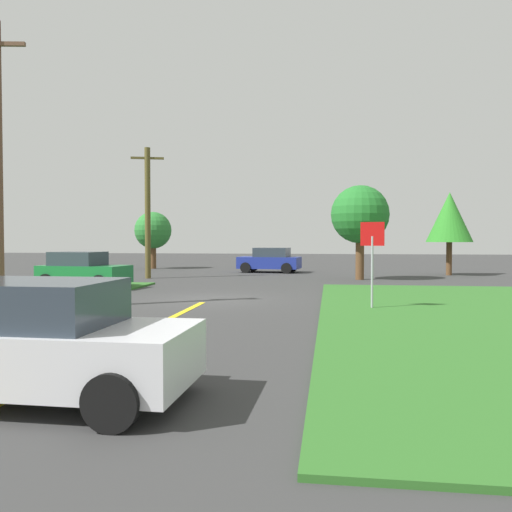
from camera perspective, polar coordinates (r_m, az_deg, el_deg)
The scene contains 10 objects.
ground_plane at distance 19.29m, azimuth -5.08°, elevation -4.66°, with size 120.00×120.00×0.00m, color #363636.
lane_stripe_center at distance 11.72m, azimuth -14.05°, elevation -8.91°, with size 0.20×14.00×0.01m, color yellow.
stop_sign at distance 16.56m, azimuth 12.40°, elevation 0.79°, with size 0.71×0.21×2.70m.
car_behind_on_main_road at distance 7.72m, azimuth -21.70°, elevation -8.56°, with size 3.85×2.14×1.62m.
parked_car_near_building at distance 24.65m, azimuth -18.13°, elevation -1.47°, with size 4.02×2.42×1.62m.
car_approaching_junction at distance 34.70m, azimuth 1.51°, elevation -0.45°, with size 4.17×2.53×1.62m.
utility_pole_mid at distance 30.02m, azimuth -11.57°, elevation 4.73°, with size 1.76×0.62×7.23m.
oak_tree_left at distance 28.99m, azimuth 11.13°, elevation 4.35°, with size 3.11×3.11×5.06m.
pine_tree_center at distance 39.85m, azimuth -11.02°, elevation 2.69°, with size 2.71×2.71×4.19m.
oak_tree_right at distance 34.00m, azimuth 20.09°, elevation 3.91°, with size 2.73×2.73×5.01m.
Camera 1 is at (4.33, -18.67, 2.18)m, focal length 37.20 mm.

